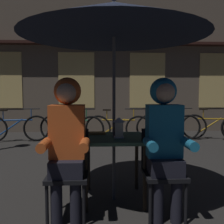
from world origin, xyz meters
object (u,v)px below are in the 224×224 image
Objects in this scene: person_right_hooded at (164,133)px; chair_right at (162,167)px; chair_left at (68,168)px; bicycle_fifth at (214,126)px; cafe_table at (114,145)px; bicycle_third at (118,128)px; person_left_hooded at (67,134)px; bicycle_fourth at (168,127)px; bicycle_nearest at (15,128)px; lantern at (119,127)px; bicycle_second at (71,128)px; patio_umbrella at (114,19)px; book at (97,133)px.

chair_right is at bearing 90.00° from person_right_hooded.
chair_left reaches higher than bicycle_fifth.
cafe_table is 3.52m from bicycle_third.
person_left_hooded is 0.84× the size of bicycle_third.
cafe_table is 0.67m from person_left_hooded.
chair_left is 0.52× the size of bicycle_fifth.
chair_left and chair_right have the same top height.
chair_left is at bearing -117.57° from bicycle_fourth.
lantern is at bearing -57.23° from bicycle_nearest.
bicycle_third is at bearing -1.55° from bicycle_nearest.
patio_umbrella is at bearing -75.98° from bicycle_second.
person_right_hooded reaches higher than book.
bicycle_fourth is (1.32, 0.13, 0.00)m from bicycle_third.
lantern reaches higher than bicycle_fourth.
bicycle_fourth is at bearing -179.91° from bicycle_fifth.
chair_right is 4.15m from bicycle_fourth.
bicycle_nearest is 3.88m from bicycle_fourth.
bicycle_nearest reaches higher than book.
bicycle_third is at bearing 85.26° from patio_umbrella.
bicycle_nearest is at bearing 122.77° from lantern.
person_left_hooded is at bearing -65.73° from bicycle_nearest.
lantern reaches higher than bicycle_nearest.
person_right_hooded reaches higher than lantern.
bicycle_second is at bearing 95.80° from person_left_hooded.
lantern is 0.65m from chair_right.
chair_left is (-0.48, -0.37, -0.15)m from cafe_table.
patio_umbrella is 1.65× the size of person_left_hooded.
bicycle_nearest is 2.57m from bicycle_third.
person_right_hooded is 4.71m from bicycle_fifth.
person_left_hooded is at bearing -145.50° from lantern.
patio_umbrella is 3.90m from bicycle_third.
person_left_hooded is at bearing 180.00° from person_right_hooded.
person_right_hooded is 0.83× the size of bicycle_fourth.
chair_right is 0.92m from book.
chair_right is 0.52× the size of bicycle_fourth.
bicycle_fourth is 8.40× the size of book.
bicycle_second is at bearing 108.98° from person_right_hooded.
cafe_table is at bearing -48.01° from book.
book is at bearing -98.42° from bicycle_third.
bicycle_fifth is at bearing 50.86° from person_left_hooded.
bicycle_third is at bearing 92.78° from person_right_hooded.
lantern reaches higher than book.
lantern reaches higher than bicycle_second.
person_right_hooded is at bearing -71.02° from bicycle_second.
chair_right is at bearing -54.94° from bicycle_nearest.
lantern reaches higher than bicycle_third.
bicycle_third is (0.77, 3.92, -0.50)m from person_left_hooded.
bicycle_third is (0.77, 3.86, -0.14)m from chair_left.
chair_right reaches higher than book.
bicycle_fifth is (3.30, 4.00, -0.14)m from chair_left.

